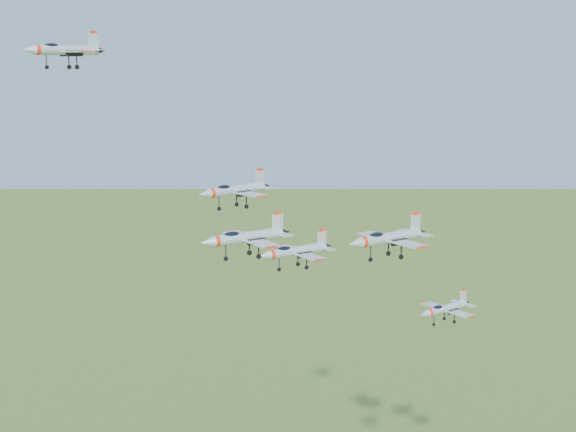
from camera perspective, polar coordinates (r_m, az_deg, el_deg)
jet_lead at (r=107.20m, az=-15.62°, el=11.31°), size 11.57×9.67×3.09m
jet_left_high at (r=103.78m, az=-3.82°, el=1.86°), size 11.68×9.72×3.12m
jet_right_high at (r=83.76m, az=-3.05°, el=-1.50°), size 10.83×8.91×2.90m
jet_left_low at (r=122.81m, az=0.52°, el=-2.50°), size 13.55×11.14×3.63m
jet_right_low at (r=104.25m, az=7.11°, el=-1.54°), size 13.45×11.07×3.60m
jet_trail at (r=125.18m, az=11.11°, el=-6.47°), size 11.21×9.27×3.00m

